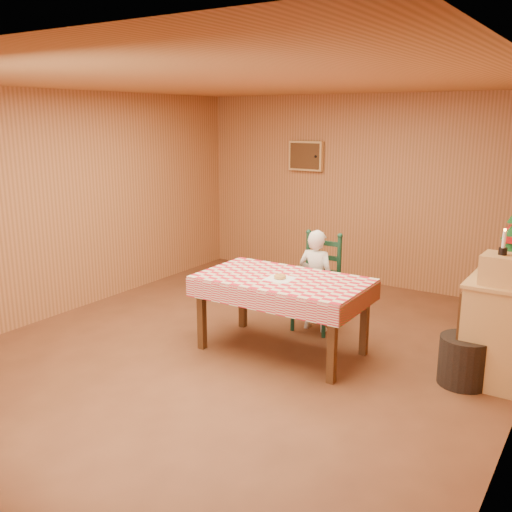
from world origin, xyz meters
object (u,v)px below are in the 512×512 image
(ladder_chair, at_px, (318,284))
(shelf_unit, at_px, (501,321))
(dining_table, at_px, (282,286))
(storage_bin, at_px, (464,361))
(crate, at_px, (501,269))
(seated_child, at_px, (316,280))

(ladder_chair, xyz_separation_m, shelf_unit, (1.90, -0.05, -0.04))
(dining_table, distance_m, storage_bin, 1.78)
(dining_table, distance_m, ladder_chair, 0.81)
(dining_table, height_order, crate, crate)
(ladder_chair, distance_m, storage_bin, 1.81)
(dining_table, height_order, storage_bin, dining_table)
(shelf_unit, bearing_deg, storage_bin, -111.48)
(seated_child, distance_m, shelf_unit, 1.90)
(seated_child, bearing_deg, dining_table, 90.00)
(seated_child, bearing_deg, ladder_chair, -90.00)
(storage_bin, bearing_deg, shelf_unit, 68.52)
(ladder_chair, bearing_deg, storage_bin, -17.80)
(shelf_unit, bearing_deg, seated_child, -179.66)
(dining_table, bearing_deg, shelf_unit, 21.30)
(dining_table, height_order, seated_child, seated_child)
(seated_child, height_order, crate, crate)
(seated_child, xyz_separation_m, crate, (1.91, -0.39, 0.49))
(ladder_chair, xyz_separation_m, storage_bin, (1.70, -0.55, -0.29))
(dining_table, relative_size, seated_child, 1.47)
(shelf_unit, relative_size, storage_bin, 2.86)
(seated_child, bearing_deg, crate, 168.49)
(ladder_chair, height_order, storage_bin, ladder_chair)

